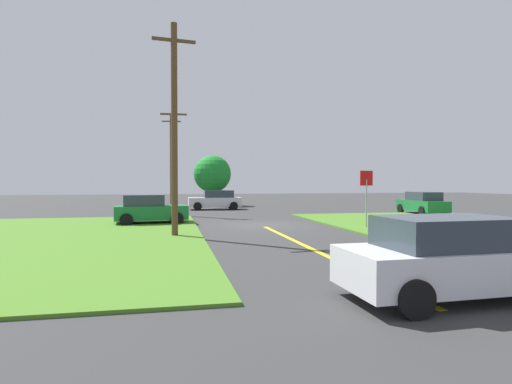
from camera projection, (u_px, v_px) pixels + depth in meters
ground_plane at (261, 225)px, 21.96m from camera, size 120.00×120.00×0.00m
grass_verge_right at (468, 229)px, 19.97m from camera, size 12.00×20.00×0.08m
grass_verge_left at (49, 240)px, 16.12m from camera, size 12.00×20.00×0.08m
lane_stripe_center at (311, 249)px, 14.13m from camera, size 0.20×14.00×0.01m
stop_sign at (366, 188)px, 20.51m from camera, size 0.74×0.17×2.88m
car_on_crossroad at (422, 203)px, 29.24m from camera, size 2.14×4.48×1.62m
parked_car_near_building at (149, 209)px, 22.55m from camera, size 4.02×2.42×1.62m
car_behind_on_main_road at (453, 258)px, 8.07m from camera, size 4.59×2.15×1.62m
car_approaching_junction at (216, 200)px, 34.64m from camera, size 4.41×1.92×1.62m
utility_pole_near at (174, 127)px, 17.07m from camera, size 1.80×0.31×8.92m
utility_pole_mid at (174, 159)px, 28.21m from camera, size 1.80×0.32×7.60m
utility_pole_far at (172, 159)px, 39.28m from camera, size 1.80×0.32×8.86m
oak_tree_left at (212, 174)px, 40.45m from camera, size 3.69×3.69×4.98m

